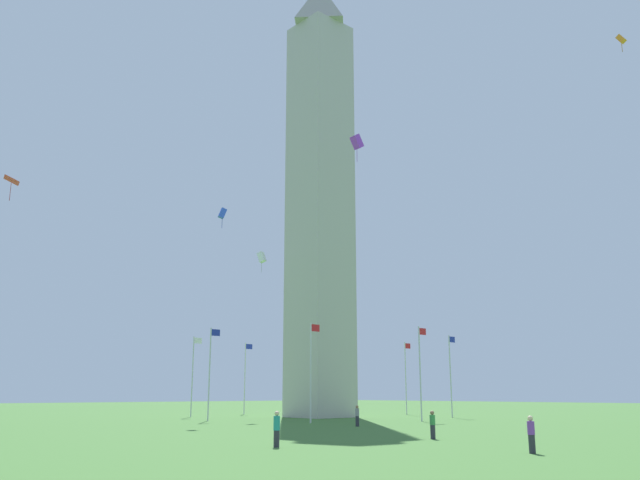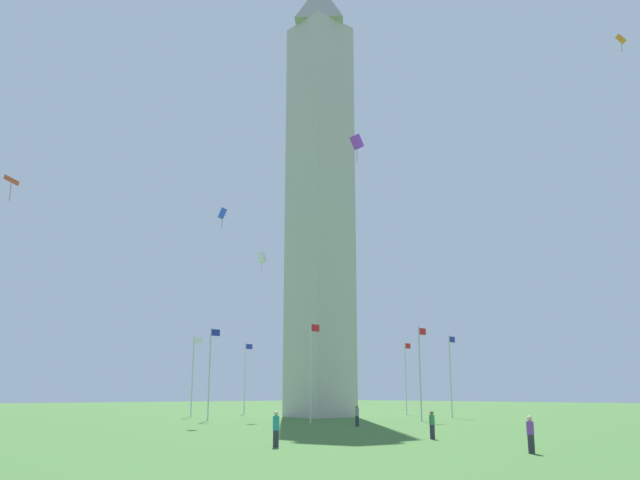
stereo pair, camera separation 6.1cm
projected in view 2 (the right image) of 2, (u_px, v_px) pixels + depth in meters
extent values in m
plane|color=#3D6B2D|center=(320.00, 417.00, 72.29)|extent=(260.00, 260.00, 0.00)
cube|color=#B7B2A8|center=(320.00, 210.00, 77.60)|extent=(5.88, 5.88, 47.07)
pyramid|color=#A5A097|center=(320.00, 7.00, 83.63)|extent=(5.88, 5.88, 6.42)
cylinder|color=silver|center=(406.00, 378.00, 82.57)|extent=(0.14, 0.14, 8.87)
cube|color=red|center=(408.00, 346.00, 83.83)|extent=(1.00, 0.03, 0.64)
cylinder|color=silver|center=(326.00, 379.00, 87.24)|extent=(0.14, 0.14, 8.87)
cube|color=red|center=(329.00, 348.00, 88.50)|extent=(1.00, 0.03, 0.64)
cylinder|color=silver|center=(245.00, 378.00, 83.74)|extent=(0.14, 0.14, 8.87)
cube|color=#1E2D99|center=(249.00, 347.00, 85.00)|extent=(1.00, 0.03, 0.64)
cylinder|color=silver|center=(192.00, 376.00, 74.12)|extent=(0.14, 0.14, 8.87)
cube|color=white|center=(198.00, 341.00, 75.37)|extent=(1.00, 0.03, 0.64)
cylinder|color=silver|center=(209.00, 374.00, 64.01)|extent=(0.14, 0.14, 8.87)
cube|color=#1E2D99|center=(216.00, 333.00, 65.26)|extent=(1.00, 0.03, 0.64)
cylinder|color=silver|center=(311.00, 372.00, 59.34)|extent=(0.14, 0.14, 8.87)
cube|color=red|center=(315.00, 328.00, 60.59)|extent=(1.00, 0.03, 0.64)
cylinder|color=silver|center=(420.00, 373.00, 62.84)|extent=(0.14, 0.14, 8.87)
cube|color=red|center=(422.00, 331.00, 64.10)|extent=(1.00, 0.03, 0.64)
cylinder|color=silver|center=(451.00, 376.00, 72.47)|extent=(0.14, 0.14, 8.87)
cube|color=#1E2D99|center=(452.00, 340.00, 73.72)|extent=(1.00, 0.03, 0.64)
cylinder|color=#2D2D38|center=(531.00, 444.00, 29.24)|extent=(0.29, 0.29, 0.80)
cylinder|color=purple|center=(530.00, 428.00, 29.40)|extent=(0.32, 0.32, 0.58)
sphere|color=beige|center=(529.00, 418.00, 29.49)|extent=(0.24, 0.24, 0.24)
cylinder|color=#2D2D38|center=(276.00, 439.00, 32.62)|extent=(0.29, 0.29, 0.80)
cylinder|color=teal|center=(276.00, 423.00, 32.79)|extent=(0.32, 0.32, 0.70)
sphere|color=beige|center=(276.00, 413.00, 32.90)|extent=(0.24, 0.24, 0.24)
cylinder|color=#2D2D38|center=(432.00, 432.00, 38.33)|extent=(0.29, 0.29, 0.80)
cylinder|color=#388C47|center=(432.00, 420.00, 38.48)|extent=(0.32, 0.32, 0.56)
sphere|color=#936B4C|center=(432.00, 413.00, 38.57)|extent=(0.24, 0.24, 0.24)
cylinder|color=#2D2D38|center=(357.00, 421.00, 52.81)|extent=(0.29, 0.29, 0.80)
cylinder|color=gray|center=(357.00, 412.00, 52.97)|extent=(0.32, 0.32, 0.60)
sphere|color=#936B4C|center=(357.00, 407.00, 53.07)|extent=(0.24, 0.24, 0.24)
cube|color=orange|center=(621.00, 39.00, 54.68)|extent=(0.43, 0.77, 0.86)
cylinder|color=#A75C15|center=(622.00, 46.00, 54.53)|extent=(0.04, 0.04, 1.00)
cube|color=blue|center=(222.00, 213.00, 66.39)|extent=(0.99, 0.82, 1.11)
cylinder|color=#233C9D|center=(222.00, 222.00, 66.19)|extent=(0.04, 0.04, 1.31)
cube|color=white|center=(262.00, 257.00, 72.64)|extent=(0.91, 1.10, 1.24)
cylinder|color=#A7A7A7|center=(261.00, 266.00, 72.42)|extent=(0.04, 0.04, 1.46)
cube|color=purple|center=(357.00, 142.00, 70.22)|extent=(1.45, 0.82, 1.64)
cylinder|color=#67278E|center=(357.00, 153.00, 69.93)|extent=(0.04, 0.04, 1.91)
cube|color=red|center=(11.00, 180.00, 58.86)|extent=(1.52, 1.59, 0.53)
cylinder|color=maroon|center=(10.00, 192.00, 58.61)|extent=(0.04, 0.04, 1.62)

